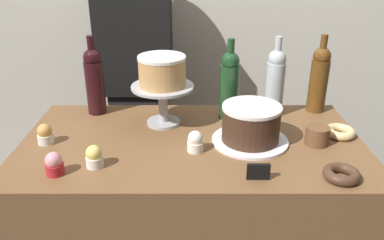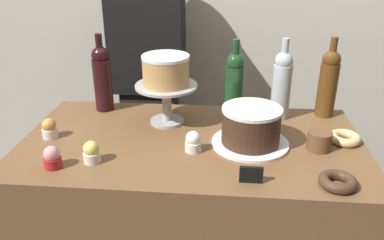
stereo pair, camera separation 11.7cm
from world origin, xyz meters
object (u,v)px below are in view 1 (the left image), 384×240
at_px(cupcake_strawberry, 54,164).
at_px(price_sign_chalkboard, 258,172).
at_px(wine_bottle_green, 229,84).
at_px(wine_bottle_amber, 319,78).
at_px(donut_chocolate, 342,174).
at_px(barista_figure, 138,91).
at_px(cupcake_lemon, 94,157).
at_px(wine_bottle_clear, 275,81).
at_px(cupcake_vanilla, 195,142).
at_px(cake_stand_pedestal, 163,98).
at_px(cupcake_caramel, 45,134).
at_px(donut_glazed, 340,132).
at_px(chocolate_round_cake, 251,123).
at_px(white_layer_cake, 162,71).
at_px(wine_bottle_dark_red, 94,80).
at_px(cookie_stack, 317,135).

relative_size(cupcake_strawberry, price_sign_chalkboard, 1.06).
height_order(wine_bottle_green, wine_bottle_amber, same).
distance_m(wine_bottle_amber, cupcake_strawberry, 1.08).
distance_m(donut_chocolate, barista_figure, 1.16).
xyz_separation_m(cupcake_lemon, barista_figure, (0.03, 0.83, -0.08)).
relative_size(wine_bottle_clear, cupcake_vanilla, 4.38).
distance_m(cake_stand_pedestal, cupcake_caramel, 0.45).
bearing_deg(barista_figure, donut_glazed, -36.31).
height_order(chocolate_round_cake, donut_glazed, chocolate_round_cake).
bearing_deg(white_layer_cake, wine_bottle_amber, 11.87).
distance_m(donut_glazed, donut_chocolate, 0.31).
relative_size(white_layer_cake, price_sign_chalkboard, 2.57).
bearing_deg(cupcake_lemon, donut_glazed, 14.24).
bearing_deg(wine_bottle_dark_red, price_sign_chalkboard, -40.65).
relative_size(cupcake_caramel, cupcake_strawberry, 1.00).
bearing_deg(white_layer_cake, cupcake_lemon, -121.19).
height_order(donut_chocolate, barista_figure, barista_figure).
relative_size(chocolate_round_cake, cupcake_vanilla, 2.80).
xyz_separation_m(cupcake_strawberry, cookie_stack, (0.87, 0.20, -0.00)).
relative_size(cupcake_strawberry, donut_glazed, 0.66).
bearing_deg(white_layer_cake, cake_stand_pedestal, 180.00).
bearing_deg(cupcake_vanilla, donut_chocolate, -21.73).
distance_m(chocolate_round_cake, donut_chocolate, 0.35).
distance_m(wine_bottle_green, cupcake_caramel, 0.72).
distance_m(donut_glazed, cookie_stack, 0.12).
bearing_deg(donut_chocolate, white_layer_cake, 144.67).
height_order(wine_bottle_green, barista_figure, barista_figure).
height_order(cake_stand_pedestal, cookie_stack, cake_stand_pedestal).
bearing_deg(cupcake_vanilla, barista_figure, 111.98).
bearing_deg(cake_stand_pedestal, wine_bottle_green, 13.05).
relative_size(chocolate_round_cake, wine_bottle_clear, 0.64).
bearing_deg(donut_chocolate, cake_stand_pedestal, 144.67).
relative_size(cupcake_vanilla, barista_figure, 0.05).
bearing_deg(donut_glazed, wine_bottle_clear, 136.05).
xyz_separation_m(wine_bottle_clear, cupcake_strawberry, (-0.76, -0.47, -0.11)).
xyz_separation_m(cupcake_caramel, donut_glazed, (1.07, 0.06, -0.02)).
distance_m(chocolate_round_cake, barista_figure, 0.83).
height_order(cupcake_vanilla, donut_chocolate, cupcake_vanilla).
relative_size(chocolate_round_cake, cupcake_strawberry, 2.80).
xyz_separation_m(cupcake_vanilla, cupcake_lemon, (-0.32, -0.10, 0.00)).
xyz_separation_m(white_layer_cake, wine_bottle_amber, (0.64, 0.13, -0.07)).
relative_size(cake_stand_pedestal, cookie_stack, 2.86).
distance_m(chocolate_round_cake, donut_glazed, 0.35).
xyz_separation_m(cupcake_caramel, cupcake_vanilla, (0.53, -0.06, 0.00)).
xyz_separation_m(wine_bottle_dark_red, cupcake_strawberry, (-0.03, -0.48, -0.11)).
xyz_separation_m(white_layer_cake, cupcake_vanilla, (0.12, -0.22, -0.18)).
bearing_deg(wine_bottle_amber, white_layer_cake, -168.13).
height_order(wine_bottle_clear, barista_figure, barista_figure).
bearing_deg(cookie_stack, donut_chocolate, -87.53).
distance_m(wine_bottle_green, cupcake_vanilla, 0.33).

